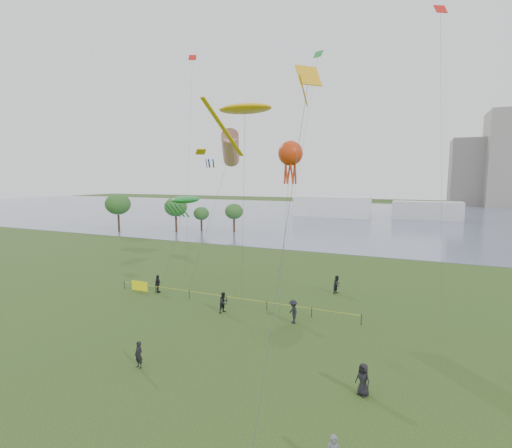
% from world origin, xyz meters
% --- Properties ---
extents(ground_plane, '(400.00, 400.00, 0.00)m').
position_xyz_m(ground_plane, '(0.00, 0.00, 0.00)').
color(ground_plane, '#213912').
extents(lake, '(400.00, 120.00, 0.08)m').
position_xyz_m(lake, '(0.00, 100.00, 0.02)').
color(lake, slate).
rests_on(lake, ground_plane).
extents(building_low, '(16.00, 18.00, 28.00)m').
position_xyz_m(building_low, '(32.00, 168.00, 14.00)').
color(building_low, slate).
rests_on(building_low, ground_plane).
extents(pavilion_left, '(22.00, 8.00, 6.00)m').
position_xyz_m(pavilion_left, '(-12.00, 95.00, 3.00)').
color(pavilion_left, white).
rests_on(pavilion_left, ground_plane).
extents(pavilion_right, '(18.00, 7.00, 5.00)m').
position_xyz_m(pavilion_right, '(14.00, 98.00, 2.50)').
color(pavilion_right, silver).
rests_on(pavilion_right, ground_plane).
extents(trees, '(27.20, 14.43, 8.25)m').
position_xyz_m(trees, '(-38.01, 48.67, 5.32)').
color(trees, '#321F17').
rests_on(trees, ground_plane).
extents(fence, '(24.07, 0.07, 1.05)m').
position_xyz_m(fence, '(-10.48, 13.22, 0.55)').
color(fence, black).
rests_on(fence, ground_plane).
extents(spectator_a, '(0.95, 1.06, 1.79)m').
position_xyz_m(spectator_a, '(-3.59, 11.30, 0.90)').
color(spectator_a, black).
rests_on(spectator_a, ground_plane).
extents(spectator_b, '(1.31, 1.41, 1.90)m').
position_xyz_m(spectator_b, '(2.61, 11.40, 0.95)').
color(spectator_b, black).
rests_on(spectator_b, ground_plane).
extents(spectator_c, '(0.69, 1.13, 1.80)m').
position_xyz_m(spectator_c, '(-12.37, 13.61, 0.90)').
color(spectator_c, black).
rests_on(spectator_c, ground_plane).
extents(spectator_d, '(1.02, 0.91, 1.75)m').
position_xyz_m(spectator_d, '(9.03, 3.45, 0.88)').
color(spectator_d, black).
rests_on(spectator_d, ground_plane).
extents(spectator_f, '(0.68, 0.52, 1.66)m').
position_xyz_m(spectator_f, '(-3.86, 0.98, 0.83)').
color(spectator_f, black).
rests_on(spectator_f, ground_plane).
extents(spectator_g, '(0.95, 1.07, 1.84)m').
position_xyz_m(spectator_g, '(4.31, 20.46, 0.92)').
color(spectator_g, black).
rests_on(spectator_g, ground_plane).
extents(kite_stingray, '(5.31, 10.13, 18.41)m').
position_xyz_m(kite_stingray, '(-4.13, 16.81, 17.92)').
color(kite_stingray, '#3F3F42').
extents(kite_windsock, '(5.31, 5.61, 16.52)m').
position_xyz_m(kite_windsock, '(-7.09, 19.61, 14.61)').
color(kite_windsock, '#3F3F42').
extents(kite_creature, '(3.53, 4.51, 9.65)m').
position_xyz_m(kite_creature, '(-11.01, 16.85, 9.22)').
color(kite_creature, '#3F3F42').
extents(kite_octopus, '(2.55, 7.96, 15.00)m').
position_xyz_m(kite_octopus, '(0.01, 18.19, 13.76)').
color(kite_octopus, '#3F3F42').
extents(kite_delta, '(1.45, 9.76, 17.67)m').
position_xyz_m(kite_delta, '(5.41, 4.26, 16.13)').
color(kite_delta, '#3F3F42').
extents(small_kites, '(27.66, 8.00, 2.58)m').
position_xyz_m(small_kites, '(-0.44, 21.66, 24.80)').
color(small_kites, red).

